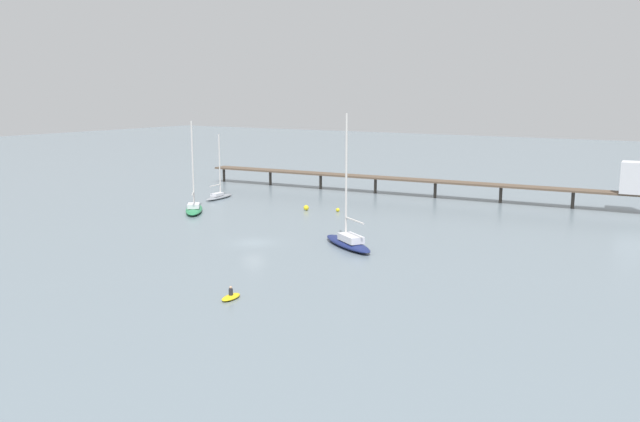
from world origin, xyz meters
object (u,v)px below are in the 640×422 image
(sailboat_navy, at_px, (348,240))
(dinghy_yellow, at_px, (231,296))
(mooring_buoy_mid, at_px, (338,210))
(sailboat_gray, at_px, (219,195))
(mooring_buoy_far, at_px, (306,208))
(sailboat_green, at_px, (194,208))
(pier, at_px, (496,179))

(sailboat_navy, xyz_separation_m, dinghy_yellow, (0.85, -21.56, -0.58))
(mooring_buoy_mid, bearing_deg, sailboat_gray, -179.82)
(mooring_buoy_far, bearing_deg, sailboat_green, -142.49)
(pier, distance_m, dinghy_yellow, 60.49)
(sailboat_navy, relative_size, sailboat_green, 1.13)
(sailboat_gray, distance_m, mooring_buoy_mid, 22.58)
(dinghy_yellow, height_order, mooring_buoy_mid, dinghy_yellow)
(sailboat_navy, distance_m, dinghy_yellow, 21.58)
(pier, height_order, sailboat_navy, sailboat_navy)
(sailboat_gray, bearing_deg, mooring_buoy_far, -4.36)
(sailboat_gray, height_order, dinghy_yellow, sailboat_gray)
(pier, bearing_deg, dinghy_yellow, -93.75)
(sailboat_green, xyz_separation_m, dinghy_yellow, (30.59, -28.56, -0.48))
(dinghy_yellow, xyz_separation_m, mooring_buoy_mid, (-13.03, 39.97, 0.06))
(sailboat_green, relative_size, mooring_buoy_far, 16.79)
(sailboat_navy, distance_m, mooring_buoy_far, 23.85)
(sailboat_navy, relative_size, dinghy_yellow, 6.30)
(dinghy_yellow, distance_m, mooring_buoy_far, 42.36)
(dinghy_yellow, bearing_deg, pier, 86.25)
(mooring_buoy_far, xyz_separation_m, mooring_buoy_mid, (4.58, 1.44, -0.11))
(sailboat_green, bearing_deg, dinghy_yellow, -43.03)
(pier, height_order, mooring_buoy_far, pier)
(mooring_buoy_far, relative_size, mooring_buoy_mid, 1.39)
(dinghy_yellow, bearing_deg, sailboat_gray, 131.75)
(sailboat_navy, distance_m, sailboat_green, 30.56)
(sailboat_gray, distance_m, dinghy_yellow, 53.48)
(pier, relative_size, sailboat_green, 5.85)
(sailboat_green, distance_m, dinghy_yellow, 41.85)
(sailboat_gray, height_order, sailboat_green, sailboat_green)
(sailboat_gray, relative_size, sailboat_green, 0.80)
(mooring_buoy_far, bearing_deg, sailboat_gray, 175.64)
(dinghy_yellow, bearing_deg, sailboat_navy, 92.25)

